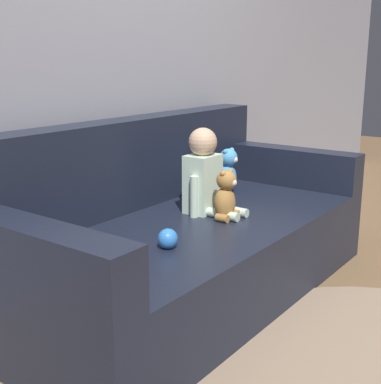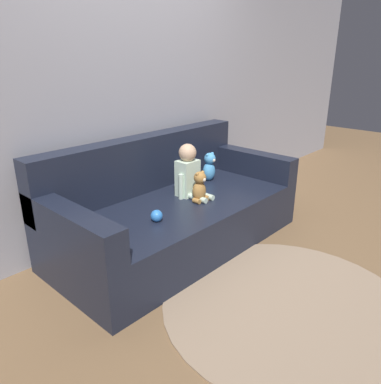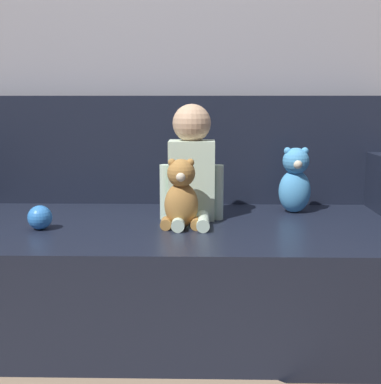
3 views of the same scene
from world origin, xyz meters
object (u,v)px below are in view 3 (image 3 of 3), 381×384
(couch, at_px, (157,241))
(teddy_bear_brown, at_px, (181,196))
(person_baby, at_px, (192,168))
(toy_ball, at_px, (40,217))
(plush_toy_side, at_px, (295,181))

(couch, height_order, teddy_bear_brown, couch)
(couch, bearing_deg, person_baby, -19.29)
(couch, height_order, toy_ball, couch)
(person_baby, distance_m, teddy_bear_brown, 0.17)
(couch, xyz_separation_m, plush_toy_side, (0.55, 0.07, 0.23))
(teddy_bear_brown, bearing_deg, plush_toy_side, 31.61)
(couch, bearing_deg, plush_toy_side, 7.76)
(couch, distance_m, teddy_bear_brown, 0.31)
(couch, relative_size, toy_ball, 24.38)
(couch, xyz_separation_m, teddy_bear_brown, (0.10, -0.20, 0.22))
(toy_ball, bearing_deg, plush_toy_side, 18.19)
(person_baby, relative_size, teddy_bear_brown, 1.76)
(person_baby, bearing_deg, teddy_bear_brown, -102.60)
(teddy_bear_brown, xyz_separation_m, toy_ball, (-0.49, -0.03, -0.07))
(couch, xyz_separation_m, toy_ball, (-0.39, -0.23, 0.14))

